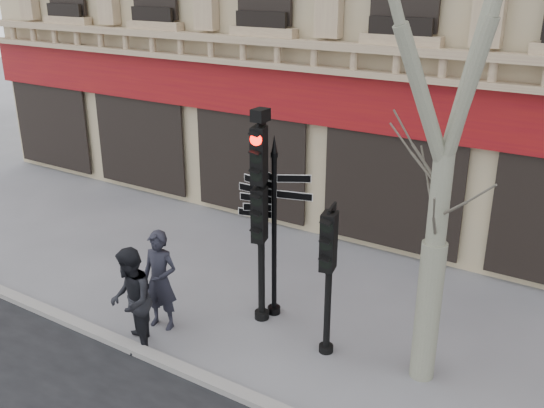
{
  "coord_description": "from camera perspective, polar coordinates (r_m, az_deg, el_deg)",
  "views": [
    {
      "loc": [
        4.79,
        -7.86,
        6.41
      ],
      "look_at": [
        -0.58,
        0.6,
        2.55
      ],
      "focal_mm": 40.0,
      "sensor_mm": 36.0,
      "label": 1
    }
  ],
  "objects": [
    {
      "name": "traffic_signal_secondary",
      "position": [
        10.34,
        5.43,
        -4.98
      ],
      "size": [
        0.52,
        0.42,
        2.71
      ],
      "rotation": [
        0.0,
        0.0,
        0.22
      ],
      "color": "black",
      "rests_on": "ground"
    },
    {
      "name": "kerb",
      "position": [
        10.25,
        -3.41,
        -17.29
      ],
      "size": [
        80.0,
        0.25,
        0.12
      ],
      "primitive_type": "cube",
      "color": "gray",
      "rests_on": "ground"
    },
    {
      "name": "fingerpost",
      "position": [
        11.27,
        0.21,
        0.59
      ],
      "size": [
        1.67,
        1.67,
        3.68
      ],
      "rotation": [
        0.0,
        0.0,
        0.09
      ],
      "color": "black",
      "rests_on": "ground"
    },
    {
      "name": "traffic_signal_main",
      "position": [
        11.03,
        -1.05,
        1.09
      ],
      "size": [
        0.53,
        0.44,
        4.19
      ],
      "rotation": [
        0.0,
        0.0,
        0.28
      ],
      "color": "black",
      "rests_on": "ground"
    },
    {
      "name": "pedestrian_b",
      "position": [
        11.1,
        -13.14,
        -8.84
      ],
      "size": [
        1.19,
        1.21,
        1.97
      ],
      "primitive_type": "imported",
      "rotation": [
        0.0,
        0.0,
        -0.86
      ],
      "color": "black",
      "rests_on": "ground"
    },
    {
      "name": "pedestrian_a",
      "position": [
        11.66,
        -10.49,
        -7.07
      ],
      "size": [
        0.79,
        0.59,
        1.97
      ],
      "primitive_type": "imported",
      "rotation": [
        0.0,
        0.0,
        0.17
      ],
      "color": "black",
      "rests_on": "ground"
    },
    {
      "name": "ground",
      "position": [
        11.22,
        0.89,
        -13.81
      ],
      "size": [
        80.0,
        80.0,
        0.0
      ],
      "primitive_type": "plane",
      "color": "#5D5C61",
      "rests_on": "ground"
    }
  ]
}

